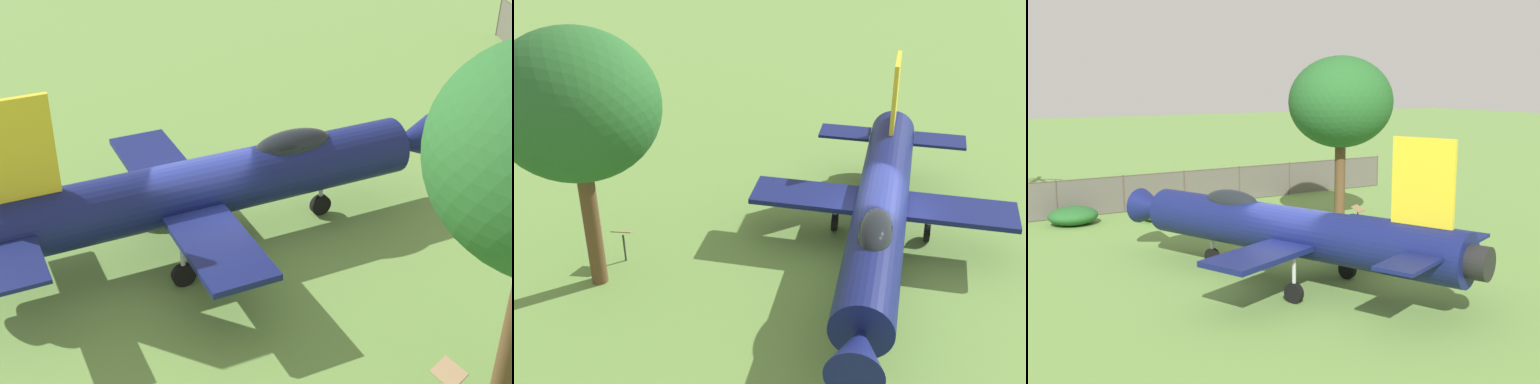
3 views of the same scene
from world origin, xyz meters
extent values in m
plane|color=#668E42|center=(0.00, 0.00, 0.00)|extent=(200.00, 200.00, 0.00)
cylinder|color=#111951|center=(0.00, 0.00, 1.70)|extent=(5.82, 11.26, 1.54)
cone|color=#111951|center=(-2.42, 5.89, 1.70)|extent=(1.82, 1.98, 1.31)
cylinder|color=black|center=(2.29, -5.57, 1.70)|extent=(1.09, 0.91, 0.93)
ellipsoid|color=black|center=(-0.97, 2.35, 2.35)|extent=(1.67, 2.38, 0.84)
cube|color=yellow|center=(1.67, -4.05, 3.67)|extent=(0.81, 1.72, 2.40)
cube|color=#111951|center=(-1.99, -1.44, 1.50)|extent=(3.61, 2.72, 0.16)
cube|color=#111951|center=(2.43, 0.38, 1.50)|extent=(3.61, 2.72, 0.16)
cube|color=#111951|center=(0.30, -5.12, 1.85)|extent=(2.08, 1.70, 0.10)
cube|color=#111951|center=(3.39, -3.85, 1.85)|extent=(2.08, 1.70, 0.10)
cylinder|color=#A5A8AD|center=(-1.32, 3.20, 0.92)|extent=(0.12, 0.12, 1.24)
cylinder|color=black|center=(-1.32, 3.20, 0.30)|extent=(0.39, 0.62, 0.60)
cylinder|color=#A5A8AD|center=(-0.92, -1.63, 0.92)|extent=(0.12, 0.12, 1.24)
cylinder|color=black|center=(-0.92, -1.63, 0.30)|extent=(0.39, 0.62, 0.60)
cylinder|color=#A5A8AD|center=(1.80, -0.51, 0.92)|extent=(0.12, 0.12, 1.24)
cylinder|color=black|center=(1.80, -0.51, 0.30)|extent=(0.39, 0.62, 0.60)
cylinder|color=brown|center=(5.98, 5.83, 2.10)|extent=(0.46, 0.46, 4.21)
ellipsoid|color=#235B26|center=(5.98, 5.83, 5.48)|extent=(4.61, 4.19, 3.90)
cylinder|color=#333333|center=(6.11, 4.67, 0.45)|extent=(0.06, 0.06, 0.90)
cube|color=olive|center=(6.11, 4.67, 1.02)|extent=(0.72, 0.64, 0.25)
camera|label=1|loc=(16.00, 0.56, 10.77)|focal=50.82mm
camera|label=2|loc=(-7.22, 16.07, 11.76)|focal=47.39mm
camera|label=3|loc=(-10.41, -17.12, 6.37)|focal=45.86mm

